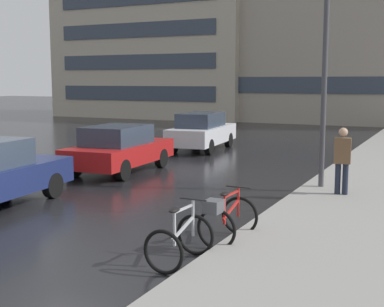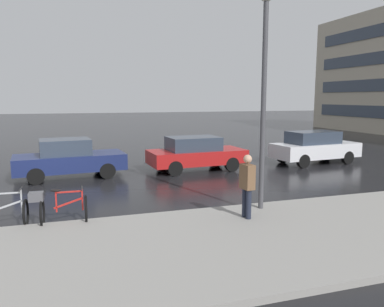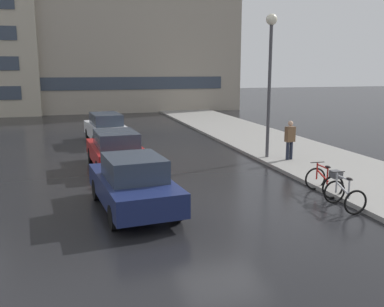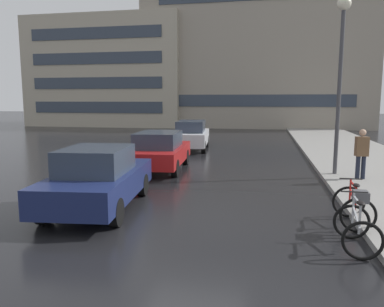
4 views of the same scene
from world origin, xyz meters
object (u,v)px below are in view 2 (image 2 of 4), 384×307
pedestrian (247,185)px  streetlamp (265,56)px  bicycle_nearest (3,213)px  car_red (196,153)px  car_navy (69,159)px  bicycle_second (58,207)px  car_white (315,147)px

pedestrian → streetlamp: 3.48m
bicycle_nearest → streetlamp: bearing=83.4°
car_red → pedestrian: pedestrian is taller
bicycle_nearest → streetlamp: size_ratio=0.18×
car_navy → streetlamp: size_ratio=0.72×
bicycle_second → car_navy: (-6.08, 0.22, 0.29)m
car_white → car_navy: bearing=-90.7°
pedestrian → streetlamp: (-0.67, 0.77, 3.33)m
pedestrian → car_navy: bearing=-148.7°
bicycle_nearest → bicycle_second: bicycle_nearest is taller
bicycle_nearest → car_red: size_ratio=0.26×
car_navy → pedestrian: bearing=31.3°
bicycle_second → pedestrian: pedestrian is taller
car_red → car_white: size_ratio=0.97×
bicycle_nearest → car_navy: 6.05m
car_white → pedestrian: (7.14, -7.15, 0.20)m
car_red → streetlamp: bearing=-1.9°
bicycle_second → car_navy: bearing=177.9°
bicycle_second → car_red: 8.25m
bicycle_nearest → car_red: (-5.77, 6.94, 0.38)m
pedestrian → car_red: bearing=172.2°
bicycle_second → car_red: bearing=136.9°
bicycle_nearest → car_navy: size_ratio=0.25×
streetlamp → car_navy: bearing=-141.9°
car_navy → car_red: size_ratio=1.02×
car_navy → pedestrian: pedestrian is taller
pedestrian → streetlamp: size_ratio=0.29×
car_navy → car_white: car_white is taller
car_red → car_white: bearing=89.2°
car_white → pedestrian: size_ratio=2.51×
car_white → streetlamp: streetlamp is taller
car_navy → pedestrian: size_ratio=2.48×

